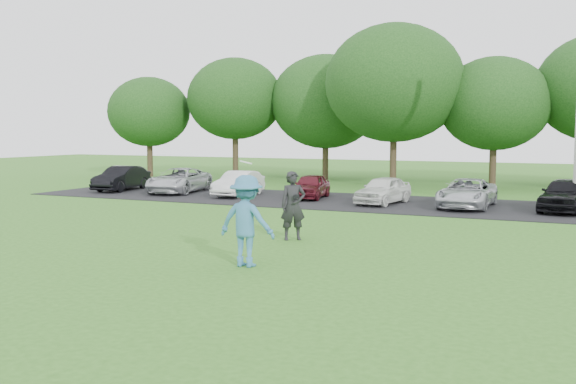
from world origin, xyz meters
name	(u,v)px	position (x,y,z in m)	size (l,w,h in m)	color
ground	(223,263)	(0.00, 0.00, 0.00)	(100.00, 100.00, 0.00)	#31671D
parking_lot	(385,203)	(0.00, 13.00, 0.01)	(32.00, 6.50, 0.03)	black
frisbee_player	(247,221)	(0.61, -0.03, 1.00)	(1.29, 0.75, 2.35)	teal
camera_bystander	(293,206)	(0.16, 3.49, 0.93)	(0.81, 0.76, 1.87)	black
parked_cars	(410,189)	(1.01, 13.09, 0.60)	(28.38, 4.68, 1.23)	black
tree_row	(465,93)	(1.51, 22.76, 4.91)	(42.39, 9.85, 8.64)	#38281C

